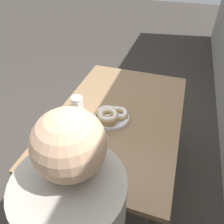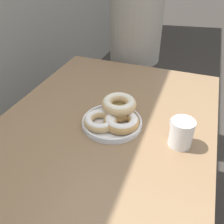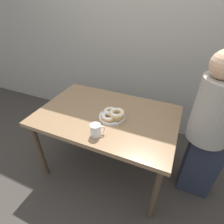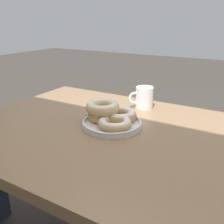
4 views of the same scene
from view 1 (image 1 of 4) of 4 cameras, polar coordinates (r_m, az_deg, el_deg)
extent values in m
plane|color=#38332D|center=(2.11, -3.68, -14.98)|extent=(14.00, 14.00, 0.00)
cube|color=#846647|center=(1.54, 1.81, -1.04)|extent=(1.28, 0.84, 0.04)
cylinder|color=#473828|center=(2.29, -2.93, 2.62)|extent=(0.05, 0.05, 0.69)
cylinder|color=#473828|center=(1.62, -18.34, -21.38)|extent=(0.05, 0.05, 0.69)
cylinder|color=#473828|center=(2.19, 15.14, -0.94)|extent=(0.05, 0.05, 0.69)
cylinder|color=white|center=(1.48, 0.00, -1.59)|extent=(0.24, 0.24, 0.01)
torus|color=white|center=(1.48, 0.00, -1.24)|extent=(0.23, 0.23, 0.01)
torus|color=tan|center=(1.43, -1.03, -2.03)|extent=(0.14, 0.14, 0.03)
torus|color=#E0D17F|center=(1.43, -1.03, -1.85)|extent=(0.13, 0.13, 0.03)
torus|color=#D6B27A|center=(1.48, 1.68, -0.38)|extent=(0.18, 0.18, 0.03)
torus|color=white|center=(1.48, 1.68, -0.20)|extent=(0.17, 0.17, 0.03)
torus|color=tan|center=(1.49, -1.42, -0.17)|extent=(0.16, 0.16, 0.04)
torus|color=white|center=(1.48, -1.42, 0.04)|extent=(0.15, 0.15, 0.03)
torus|color=#D6B27A|center=(1.41, -1.04, -0.88)|extent=(0.17, 0.17, 0.04)
torus|color=silver|center=(1.41, -1.04, -0.67)|extent=(0.16, 0.16, 0.03)
cylinder|color=white|center=(1.56, -9.03, 2.20)|extent=(0.08, 0.08, 0.10)
cylinder|color=#382114|center=(1.53, -9.20, 3.56)|extent=(0.07, 0.07, 0.00)
torus|color=white|center=(1.52, -8.63, 1.20)|extent=(0.05, 0.05, 0.06)
sphere|color=tan|center=(0.58, -11.14, -8.31)|extent=(0.20, 0.20, 0.20)
camera|label=2|loc=(1.94, -1.01, 28.16)|focal=40.00mm
camera|label=3|loc=(1.61, -57.51, 22.30)|focal=28.00mm
camera|label=4|loc=(1.69, 32.87, 13.22)|focal=40.00mm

